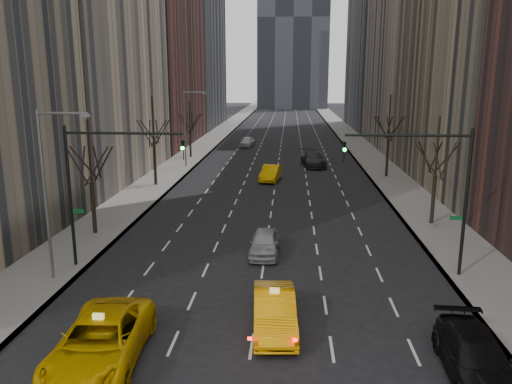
% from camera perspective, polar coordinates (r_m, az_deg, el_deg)
% --- Properties ---
extents(sidewalk_left, '(4.50, 320.00, 0.15)m').
position_cam_1_polar(sidewalk_left, '(86.09, -5.30, 5.86)').
color(sidewalk_left, slate).
rests_on(sidewalk_left, ground).
extents(sidewalk_right, '(4.50, 320.00, 0.15)m').
position_cam_1_polar(sidewalk_right, '(85.69, 11.18, 5.64)').
color(sidewalk_right, slate).
rests_on(sidewalk_right, ground).
extents(bld_left_far, '(14.00, 28.00, 44.00)m').
position_cam_1_polar(bld_left_far, '(84.30, -12.73, 20.41)').
color(bld_left_far, brown).
rests_on(bld_left_far, ground).
extents(tree_lw_b, '(3.36, 3.50, 7.82)m').
position_cam_1_polar(tree_lw_b, '(35.70, -18.28, 1.06)').
color(tree_lw_b, black).
rests_on(tree_lw_b, ground).
extents(tree_lw_c, '(3.36, 3.50, 8.74)m').
position_cam_1_polar(tree_lw_c, '(50.61, -11.57, 5.17)').
color(tree_lw_c, black).
rests_on(tree_lw_c, ground).
extents(tree_lw_d, '(3.36, 3.50, 7.36)m').
position_cam_1_polar(tree_lw_d, '(68.06, -7.55, 6.87)').
color(tree_lw_d, black).
rests_on(tree_lw_d, ground).
extents(tree_rw_b, '(3.36, 3.50, 7.82)m').
position_cam_1_polar(tree_rw_b, '(38.48, 19.79, 1.77)').
color(tree_rw_b, black).
rests_on(tree_rw_b, ground).
extents(tree_rw_c, '(3.36, 3.50, 8.74)m').
position_cam_1_polar(tree_rw_c, '(55.75, 14.88, 5.70)').
color(tree_rw_c, black).
rests_on(tree_rw_c, ground).
extents(traffic_mast_left, '(6.69, 0.39, 8.00)m').
position_cam_1_polar(traffic_mast_left, '(28.84, -17.61, 1.96)').
color(traffic_mast_left, black).
rests_on(traffic_mast_left, ground).
extents(traffic_mast_right, '(6.69, 0.39, 8.00)m').
position_cam_1_polar(traffic_mast_right, '(27.92, 19.80, 1.46)').
color(traffic_mast_right, black).
rests_on(traffic_mast_right, ground).
extents(streetlight_near, '(2.83, 0.22, 9.00)m').
position_cam_1_polar(streetlight_near, '(27.72, -22.45, 1.43)').
color(streetlight_near, slate).
rests_on(streetlight_near, ground).
extents(streetlight_far, '(2.83, 0.22, 9.00)m').
position_cam_1_polar(streetlight_far, '(60.80, -7.83, 8.09)').
color(streetlight_far, slate).
rests_on(streetlight_far, ground).
extents(taxi_suv, '(3.40, 6.79, 1.85)m').
position_cam_1_polar(taxi_suv, '(20.60, -17.35, -15.99)').
color(taxi_suv, '#D6A304').
rests_on(taxi_suv, ground).
extents(taxi_sedan, '(2.13, 5.22, 1.68)m').
position_cam_1_polar(taxi_sedan, '(22.16, 2.12, -13.44)').
color(taxi_sedan, '#FFA305').
rests_on(taxi_sedan, ground).
extents(silver_sedan_ahead, '(1.82, 4.39, 1.49)m').
position_cam_1_polar(silver_sedan_ahead, '(30.85, 0.98, -5.83)').
color(silver_sedan_ahead, '#95979C').
rests_on(silver_sedan_ahead, ground).
extents(parked_suv_black, '(2.48, 5.57, 1.59)m').
position_cam_1_polar(parked_suv_black, '(20.61, 23.81, -16.94)').
color(parked_suv_black, black).
rests_on(parked_suv_black, ground).
extents(far_taxi, '(2.35, 5.11, 1.62)m').
position_cam_1_polar(far_taxi, '(52.73, 1.72, 2.19)').
color(far_taxi, '#FFBD05').
rests_on(far_taxi, ground).
extents(far_suv_grey, '(3.19, 6.42, 1.79)m').
position_cam_1_polar(far_suv_grey, '(61.66, 6.57, 3.77)').
color(far_suv_grey, '#292A2E').
rests_on(far_suv_grey, ground).
extents(far_car_white, '(2.26, 4.72, 1.56)m').
position_cam_1_polar(far_car_white, '(78.83, -1.02, 5.77)').
color(far_car_white, silver).
rests_on(far_car_white, ground).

